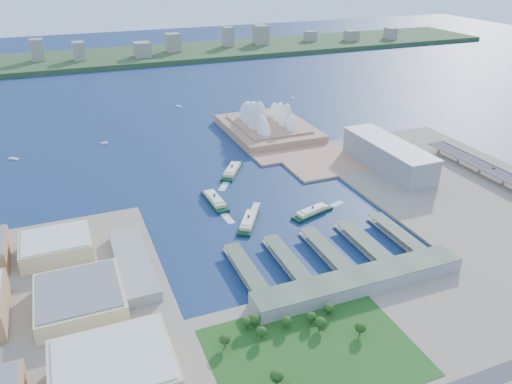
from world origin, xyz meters
name	(u,v)px	position (x,y,z in m)	size (l,w,h in m)	color
ground	(281,223)	(0.00, 0.00, 0.00)	(3000.00, 3000.00, 0.00)	#0F1B46
west_land	(37,346)	(-250.00, -105.00, 1.50)	(220.00, 390.00, 3.00)	gray
south_land	(397,350)	(0.00, -210.00, 1.50)	(720.00, 180.00, 3.00)	gray
east_land	(484,203)	(240.00, -50.00, 1.50)	(240.00, 500.00, 3.00)	gray
peninsula	(274,135)	(107.50, 260.00, 1.50)	(135.00, 220.00, 3.00)	#A6775B
far_shore	(132,56)	(0.00, 980.00, 6.00)	(2200.00, 260.00, 12.00)	#2D4926
opera_house	(268,114)	(105.00, 280.00, 32.00)	(134.00, 180.00, 58.00)	white
toaster_building	(388,155)	(195.00, 80.00, 20.50)	(45.00, 155.00, 35.00)	gray
west_buildings	(33,303)	(-250.00, -70.00, 16.50)	(200.00, 280.00, 27.00)	#9B734D
ferry_wharves	(325,251)	(14.00, -75.00, 4.65)	(184.00, 90.00, 9.30)	#485540
terminal_building	(360,281)	(15.00, -135.00, 9.00)	(200.00, 28.00, 12.00)	gray
park	(314,344)	(-60.00, -190.00, 11.00)	(150.00, 110.00, 16.00)	#194714
far_skyline	(132,45)	(0.00, 960.00, 39.50)	(1900.00, 140.00, 55.00)	gray
ferry_a	(215,198)	(-52.58, 73.04, 5.62)	(15.12, 59.41, 11.23)	black
ferry_b	(232,169)	(-4.20, 147.50, 5.74)	(15.47, 60.76, 11.49)	black
ferry_c	(249,220)	(-33.73, 10.44, 5.33)	(14.35, 56.39, 10.66)	black
ferry_d	(313,210)	(41.47, 4.09, 5.12)	(13.79, 54.19, 10.25)	black
boat_a	(14,158)	(-278.41, 309.58, 1.40)	(3.63, 14.52, 2.80)	white
boat_b	(105,143)	(-150.00, 326.88, 1.39)	(3.61, 10.31, 2.78)	white
boat_c	(292,98)	(231.48, 451.36, 1.37)	(3.55, 12.19, 2.74)	white
boat_e	(179,106)	(5.03, 479.85, 1.51)	(3.91, 12.29, 3.02)	white
car_c	(494,168)	(304.00, 1.91, 15.55)	(1.95, 4.79, 1.39)	slate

